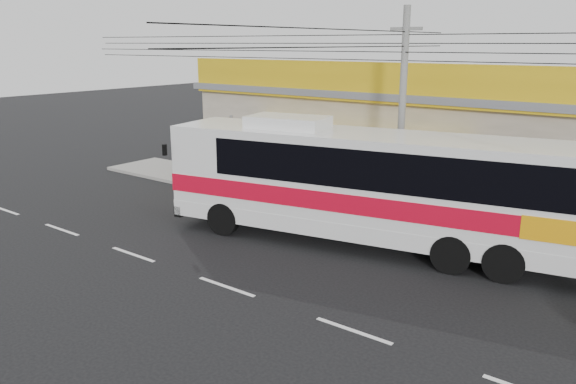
# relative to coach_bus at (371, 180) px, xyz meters

# --- Properties ---
(ground) EXTENTS (120.00, 120.00, 0.00)m
(ground) POSITION_rel_coach_bus_xyz_m (-1.43, -2.78, -2.18)
(ground) COLOR black
(ground) RESTS_ON ground
(sidewalk) EXTENTS (30.00, 3.20, 0.15)m
(sidewalk) POSITION_rel_coach_bus_xyz_m (-1.43, 3.22, -2.10)
(sidewalk) COLOR gray
(sidewalk) RESTS_ON ground
(lane_markings) EXTENTS (50.00, 0.12, 0.01)m
(lane_markings) POSITION_rel_coach_bus_xyz_m (-1.43, -5.28, -2.18)
(lane_markings) COLOR silver
(lane_markings) RESTS_ON ground
(storefront_building) EXTENTS (22.60, 9.20, 5.70)m
(storefront_building) POSITION_rel_coach_bus_xyz_m (-1.44, 8.76, 0.12)
(storefront_building) COLOR gray
(storefront_building) RESTS_ON ground
(coach_bus) EXTENTS (13.49, 5.28, 4.07)m
(coach_bus) POSITION_rel_coach_bus_xyz_m (0.00, 0.00, 0.00)
(coach_bus) COLOR silver
(coach_bus) RESTS_ON ground
(motorbike_red) EXTENTS (2.13, 1.07, 1.07)m
(motorbike_red) POSITION_rel_coach_bus_xyz_m (-7.35, 3.60, -1.49)
(motorbike_red) COLOR #92270A
(motorbike_red) RESTS_ON sidewalk
(motorbike_dark) EXTENTS (1.95, 1.41, 1.16)m
(motorbike_dark) POSITION_rel_coach_bus_xyz_m (-10.87, 4.40, -1.45)
(motorbike_dark) COLOR black
(motorbike_dark) RESTS_ON sidewalk
(utility_pole) EXTENTS (34.00, 14.00, 7.66)m
(utility_pole) POSITION_rel_coach_bus_xyz_m (-0.29, 2.62, 4.14)
(utility_pole) COLOR slate
(utility_pole) RESTS_ON ground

